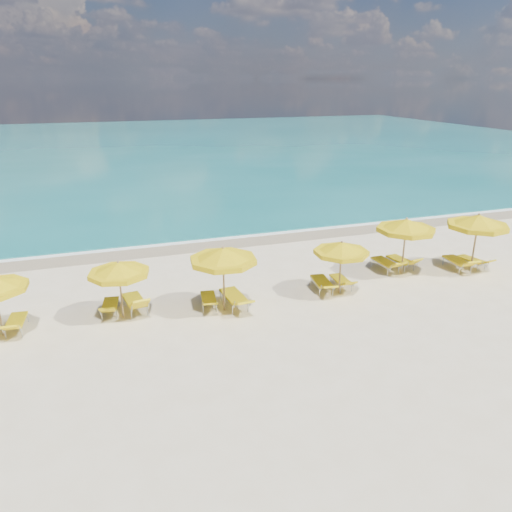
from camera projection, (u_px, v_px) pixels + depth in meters
name	position (u px, v px, depth m)	size (l,w,h in m)	color
ground_plane	(268.00, 297.00, 19.46)	(120.00, 120.00, 0.00)	beige
ocean	(135.00, 147.00, 62.24)	(120.00, 80.00, 0.30)	#126565
wet_sand_band	(219.00, 242.00, 26.06)	(120.00, 2.60, 0.01)	tan
foam_line	(216.00, 237.00, 26.77)	(120.00, 1.20, 0.03)	white
whitecap_near	(94.00, 208.00, 32.78)	(14.00, 0.36, 0.05)	white
whitecap_far	(259.00, 177.00, 43.29)	(18.00, 0.30, 0.05)	white
umbrella_2	(119.00, 269.00, 17.17)	(2.45, 2.45, 2.16)	#9A7A4D
umbrella_3	(223.00, 256.00, 17.66)	(3.02, 3.02, 2.48)	#9A7A4D
umbrella_4	(341.00, 249.00, 19.18)	(2.75, 2.75, 2.19)	#9A7A4D
umbrella_5	(406.00, 226.00, 21.11)	(3.26, 3.26, 2.53)	#9A7A4D
umbrella_6	(478.00, 222.00, 21.42)	(3.10, 3.10, 2.62)	#9A7A4D
lounger_1_right	(17.00, 325.00, 16.79)	(0.71, 1.76, 0.71)	#A5A8AD
lounger_2_left	(110.00, 309.00, 18.02)	(0.79, 1.73, 0.70)	#A5A8AD
lounger_2_right	(135.00, 305.00, 18.23)	(0.90, 1.96, 0.90)	#A5A8AD
lounger_3_left	(209.00, 302.00, 18.57)	(0.80, 1.75, 0.62)	#A5A8AD
lounger_3_right	(234.00, 301.00, 18.57)	(0.81, 2.12, 0.74)	#A5A8AD
lounger_4_left	(322.00, 286.00, 19.98)	(0.88, 1.96, 0.68)	#A5A8AD
lounger_4_right	(341.00, 283.00, 20.29)	(0.65, 1.67, 0.65)	#A5A8AD
lounger_5_left	(386.00, 266.00, 22.07)	(0.68, 1.91, 0.79)	#A5A8AD
lounger_5_right	(401.00, 263.00, 22.39)	(0.78, 1.84, 0.79)	#A5A8AD
lounger_6_left	(457.00, 265.00, 22.22)	(0.81, 1.96, 0.80)	#A5A8AD
lounger_6_right	(472.00, 263.00, 22.54)	(0.84, 1.75, 0.64)	#A5A8AD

